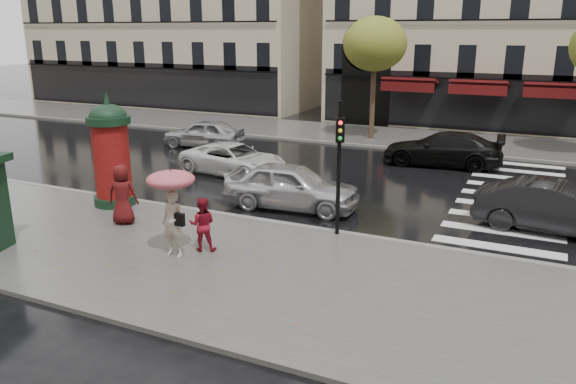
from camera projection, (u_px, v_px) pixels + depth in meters
The scene contains 17 objects.
ground at pixel (243, 262), 14.84m from camera, with size 160.00×160.00×0.00m, color black.
near_sidewalk at pixel (233, 267), 14.39m from camera, with size 90.00×7.00×0.12m, color #474744.
far_sidewalk at pixel (411, 139), 31.35m from camera, with size 90.00×6.00×0.12m, color #474744.
near_kerb at pixel (290, 225), 17.43m from camera, with size 90.00×0.25×0.14m, color slate.
far_kerb at pixel (397, 149), 28.74m from camera, with size 90.00×0.25×0.14m, color slate.
zebra_crossing at pixel (512, 196), 20.74m from camera, with size 3.60×11.75×0.01m, color silver.
tree_far_left at pixel (375, 45), 29.88m from camera, with size 3.40×3.40×6.64m.
woman_umbrella at pixel (172, 199), 14.53m from camera, with size 1.25×1.25×2.40m.
woman_red at pixel (202, 224), 15.16m from camera, with size 0.72×0.56×1.49m, color maroon.
man_burgundy at pixel (122, 194), 17.23m from camera, with size 0.91×0.59×1.87m, color #521011.
morris_column at pixel (111, 151), 18.91m from camera, with size 1.45×1.45×3.90m.
traffic_light at pixel (339, 156), 15.85m from camera, with size 0.29×0.39×3.92m.
car_silver at pixel (292, 186), 19.13m from camera, with size 1.87×4.65×1.58m, color silver.
car_darkgrey at pixel (556, 208), 16.86m from camera, with size 1.63×4.67×1.54m, color black.
car_white at pixel (234, 159), 23.68m from camera, with size 2.18×4.74×1.32m, color silver.
car_black at pixel (442, 149), 25.26m from camera, with size 2.13×5.23×1.52m, color black.
car_far_silver at pixel (204, 133), 29.22m from camera, with size 1.72×4.27×1.45m, color #B1B1B6.
Camera 1 is at (6.92, -11.93, 5.91)m, focal length 35.00 mm.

